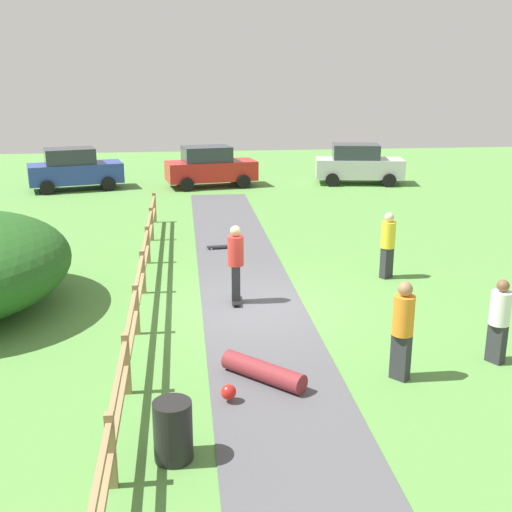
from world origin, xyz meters
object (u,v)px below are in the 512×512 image
trash_bin (173,431)px  parked_car_blue (74,169)px  skater_riding (236,260)px  bystander_white (499,318)px  skateboard_loose (220,246)px  skater_fallen (261,373)px  bystander_yellow (388,242)px  bystander_orange (403,326)px  parked_car_silver (358,164)px  parked_car_red (210,167)px

trash_bin → parked_car_blue: size_ratio=0.20×
skater_riding → parked_car_blue: parked_car_blue is taller
bystander_white → skateboard_loose: bearing=119.0°
skater_fallen → bystander_yellow: bearing=53.6°
bystander_yellow → parked_car_blue: parked_car_blue is taller
bystander_orange → parked_car_blue: 21.86m
skater_riding → skateboard_loose: (-0.09, 4.78, -0.99)m
bystander_white → parked_car_silver: (2.72, 19.60, 0.05)m
skater_fallen → parked_car_silver: size_ratio=0.34×
skater_riding → parked_car_silver: parked_car_silver is taller
skater_riding → parked_car_red: 15.84m
skater_riding → trash_bin: bearing=-103.0°
trash_bin → skater_fallen: size_ratio=0.59×
bystander_white → bystander_orange: bearing=-167.5°
parked_car_red → parked_car_silver: size_ratio=1.00×
bystander_orange → parked_car_red: 20.19m
skateboard_loose → bystander_orange: 9.42m
trash_bin → skater_riding: (1.43, 6.20, 0.62)m
skater_riding → parked_car_silver: 17.48m
bystander_orange → bystander_yellow: bystander_orange is taller
skateboard_loose → parked_car_red: (0.23, 11.06, 0.87)m
skater_fallen → parked_car_blue: bearing=107.4°
skater_fallen → parked_car_red: size_ratio=0.34×
parked_car_red → bystander_white: bearing=-77.1°
parked_car_silver → bystander_orange: bearing=-103.4°
skater_riding → parked_car_red: size_ratio=0.42×
bystander_yellow → parked_car_silver: (3.19, 14.40, -0.03)m
skater_riding → bystander_white: 5.96m
trash_bin → parked_car_red: (1.57, 22.04, 0.51)m
parked_car_blue → bystander_orange: bearing=-66.4°
bystander_orange → parked_car_silver: parked_car_silver is taller
trash_bin → bystander_white: bystander_white is taller
parked_car_red → parked_car_silver: 7.22m
skater_fallen → bystander_orange: bearing=-2.7°
bystander_orange → bystander_yellow: bearing=74.5°
skater_riding → bystander_white: size_ratio=1.14×
skater_fallen → skateboard_loose: skater_fallen is taller
parked_car_red → skater_riding: bearing=-90.5°
trash_bin → skater_fallen: (1.52, 2.12, -0.25)m
skater_riding → bystander_orange: (2.60, -4.20, -0.05)m
parked_car_silver → skater_fallen: bearing=-110.0°
trash_bin → skater_riding: size_ratio=0.48×
bystander_white → parked_car_blue: parked_car_blue is taller
bystander_yellow → parked_car_silver: 14.75m
skater_riding → bystander_yellow: 4.41m
skater_riding → bystander_orange: size_ratio=1.02×
skateboard_loose → bystander_orange: size_ratio=0.44×
bystander_orange → bystander_white: size_ratio=1.11×
skater_riding → skater_fallen: (0.09, -4.08, -0.87)m
skateboard_loose → bystander_orange: bearing=-73.3°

